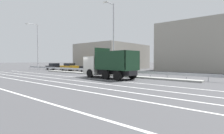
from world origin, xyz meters
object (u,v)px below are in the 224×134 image
object	(u,v)px
dump_truck	(104,67)
parked_car_1	(70,67)
street_lamp_1	(113,37)
parked_car_3	(115,69)
parked_car_2	(91,68)
parked_car_0	(54,66)
street_lamp_0	(37,45)
median_road_sign	(101,67)

from	to	relation	value
dump_truck	parked_car_1	bearing A→B (deg)	73.78
street_lamp_1	parked_car_3	distance (m)	6.72
parked_car_1	parked_car_2	size ratio (longest dim) A/B	1.07
parked_car_0	parked_car_1	world-z (taller)	parked_car_1
parked_car_1	parked_car_3	world-z (taller)	parked_car_1
parked_car_0	parked_car_1	size ratio (longest dim) A/B	0.93
parked_car_0	dump_truck	bearing A→B (deg)	-103.78
parked_car_0	parked_car_3	bearing A→B (deg)	-87.27
street_lamp_0	parked_car_2	distance (m)	14.16
dump_truck	parked_car_0	world-z (taller)	dump_truck
median_road_sign	parked_car_3	xyz separation A→B (m)	(-0.32, 3.77, -0.49)
street_lamp_0	street_lamp_1	distance (m)	21.44
parked_car_0	parked_car_2	size ratio (longest dim) A/B	1.00
dump_truck	median_road_sign	size ratio (longest dim) A/B	3.21
median_road_sign	parked_car_0	xyz separation A→B (m)	(-18.35, 3.69, -0.49)
median_road_sign	parked_car_2	distance (m)	7.18
parked_car_0	parked_car_1	distance (m)	5.84
median_road_sign	street_lamp_1	distance (m)	4.84
dump_truck	street_lamp_0	distance (m)	22.44
parked_car_1	street_lamp_1	bearing A→B (deg)	77.14
street_lamp_1	parked_car_3	xyz separation A→B (m)	(-2.85, 3.98, -4.61)
median_road_sign	street_lamp_1	xyz separation A→B (m)	(2.53, -0.21, 4.12)
parked_car_3	street_lamp_1	bearing A→B (deg)	35.80
parked_car_1	parked_car_3	distance (m)	12.19
median_road_sign	parked_car_2	world-z (taller)	median_road_sign
street_lamp_1	street_lamp_0	bearing A→B (deg)	179.46
dump_truck	parked_car_0	bearing A→B (deg)	79.61
median_road_sign	parked_car_0	bearing A→B (deg)	168.63
median_road_sign	street_lamp_1	world-z (taller)	street_lamp_1
parked_car_0	parked_car_3	distance (m)	18.03
dump_truck	street_lamp_1	size ratio (longest dim) A/B	0.77
parked_car_1	parked_car_2	bearing A→B (deg)	91.95
street_lamp_1	parked_car_1	xyz separation A→B (m)	(-15.04, 3.97, -4.57)
parked_car_3	parked_car_1	bearing A→B (deg)	-89.76
street_lamp_0	parked_car_0	size ratio (longest dim) A/B	2.24
parked_car_2	street_lamp_0	bearing A→B (deg)	104.09
median_road_sign	parked_car_1	world-z (taller)	median_road_sign
median_road_sign	parked_car_2	size ratio (longest dim) A/B	0.53
dump_truck	parked_car_3	world-z (taller)	dump_truck
parked_car_1	street_lamp_0	bearing A→B (deg)	-57.65
parked_car_0	parked_car_2	xyz separation A→B (m)	(12.26, 0.07, 0.02)
median_road_sign	parked_car_0	size ratio (longest dim) A/B	0.53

